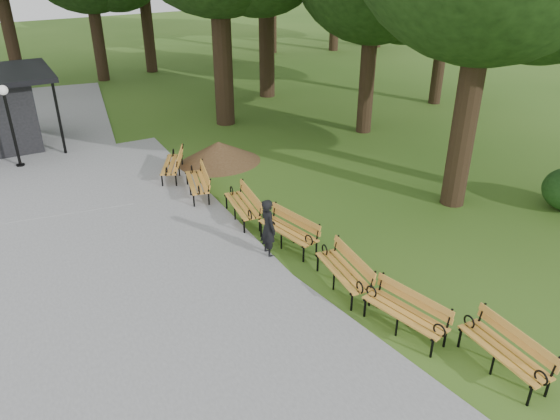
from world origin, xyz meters
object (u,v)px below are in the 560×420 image
person (268,228)px  bench_6 (172,165)px  bench_3 (288,231)px  bench_5 (197,182)px  lamp_post (7,109)px  bench_1 (405,313)px  bench_2 (343,271)px  dirt_mound (219,152)px  bench_0 (503,352)px  bench_4 (242,205)px

person → bench_6: bearing=6.0°
bench_3 → bench_5: size_ratio=1.00×
lamp_post → bench_3: bearing=-60.7°
bench_1 → bench_2: size_ratio=1.00×
lamp_post → bench_6: lamp_post is taller
bench_3 → bench_5: 4.10m
bench_5 → bench_3: bearing=26.3°
person → bench_5: size_ratio=0.81×
bench_1 → bench_2: 1.85m
lamp_post → bench_5: lamp_post is taller
dirt_mound → bench_6: (-1.86, -0.36, 0.05)m
bench_0 → bench_4: (-1.37, 7.70, 0.00)m
lamp_post → bench_0: (6.24, -15.11, -1.64)m
bench_3 → bench_6: bearing=179.0°
bench_0 → bench_4: 7.82m
lamp_post → bench_6: size_ratio=1.50×
dirt_mound → bench_5: (-1.70, -2.12, 0.05)m
bench_0 → bench_1: same height
bench_4 → person: bearing=0.4°
bench_2 → bench_4: same height
dirt_mound → lamp_post: bearing=152.6°
bench_1 → bench_0: bearing=13.1°
dirt_mound → bench_1: (-0.65, -10.19, 0.05)m
bench_3 → bench_4: size_ratio=1.00×
bench_0 → bench_2: bearing=-161.7°
bench_1 → bench_5: bearing=176.6°
dirt_mound → bench_4: bearing=-106.2°
bench_6 → bench_0: bearing=37.8°
bench_1 → bench_5: 8.14m
lamp_post → bench_2: 12.79m
bench_5 → bench_6: size_ratio=1.00×
bench_3 → bench_5: same height
person → bench_6: (-0.32, 5.90, -0.33)m
bench_0 → bench_6: bearing=-166.4°
bench_0 → bench_2: 3.71m
person → bench_4: (0.30, 2.02, -0.33)m
bench_3 → person: bearing=-90.0°
bench_0 → person: bearing=-159.8°
person → bench_5: person is taller
bench_2 → bench_1: bearing=12.8°
lamp_post → bench_3: lamp_post is taller
lamp_post → dirt_mound: 7.09m
dirt_mound → bench_2: bench_2 is taller
person → bench_0: (1.66, -5.68, -0.33)m
bench_4 → bench_2: bearing=14.9°
lamp_post → bench_2: bearing=-65.2°
bench_3 → bench_1: bearing=-7.0°
bench_1 → bench_4: (-0.59, 5.95, 0.00)m
lamp_post → bench_0: size_ratio=1.50×
bench_2 → bench_6: same height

